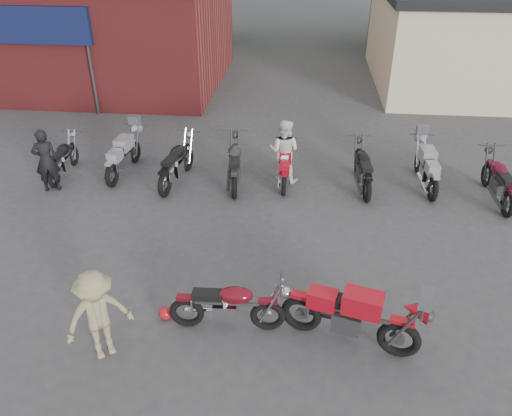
# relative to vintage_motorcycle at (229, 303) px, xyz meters

# --- Properties ---
(ground) EXTENTS (90.00, 90.00, 0.00)m
(ground) POSITION_rel_vintage_motorcycle_xyz_m (0.52, 0.18, -0.55)
(ground) COLOR #39383B
(brick_building) EXTENTS (12.00, 8.00, 4.00)m
(brick_building) POSITION_rel_vintage_motorcycle_xyz_m (-8.48, 14.18, 1.45)
(brick_building) COLOR maroon
(brick_building) RESTS_ON ground
(stucco_building) EXTENTS (10.00, 8.00, 3.50)m
(stucco_building) POSITION_rel_vintage_motorcycle_xyz_m (9.02, 15.18, 1.20)
(stucco_building) COLOR tan
(stucco_building) RESTS_ON ground
(vintage_motorcycle) EXTENTS (1.94, 0.71, 1.11)m
(vintage_motorcycle) POSITION_rel_vintage_motorcycle_xyz_m (0.00, 0.00, 0.00)
(vintage_motorcycle) COLOR #5B0B14
(vintage_motorcycle) RESTS_ON ground
(sportbike) EXTENTS (2.35, 1.30, 1.29)m
(sportbike) POSITION_rel_vintage_motorcycle_xyz_m (2.04, -0.15, 0.09)
(sportbike) COLOR #AA0E1A
(sportbike) RESTS_ON ground
(helmet) EXTENTS (0.29, 0.29, 0.23)m
(helmet) POSITION_rel_vintage_motorcycle_xyz_m (-1.16, 0.12, -0.44)
(helmet) COLOR #AC121B
(helmet) RESTS_ON ground
(person_dark) EXTENTS (0.71, 0.58, 1.66)m
(person_dark) POSITION_rel_vintage_motorcycle_xyz_m (-5.29, 4.50, 0.28)
(person_dark) COLOR black
(person_dark) RESTS_ON ground
(person_light) EXTENTS (0.95, 0.82, 1.68)m
(person_light) POSITION_rel_vintage_motorcycle_xyz_m (0.63, 5.65, 0.29)
(person_light) COLOR silver
(person_light) RESTS_ON ground
(person_tan) EXTENTS (1.20, 1.12, 1.62)m
(person_tan) POSITION_rel_vintage_motorcycle_xyz_m (-1.93, -0.78, 0.26)
(person_tan) COLOR #8D7D57
(person_tan) RESTS_ON ground
(row_bike_0) EXTENTS (0.67, 1.86, 1.07)m
(row_bike_0) POSITION_rel_vintage_motorcycle_xyz_m (-5.30, 5.34, -0.02)
(row_bike_0) COLOR black
(row_bike_0) RESTS_ON ground
(row_bike_1) EXTENTS (0.87, 2.12, 1.20)m
(row_bike_1) POSITION_rel_vintage_motorcycle_xyz_m (-3.71, 5.62, 0.05)
(row_bike_1) COLOR #8F8F9C
(row_bike_1) RESTS_ON ground
(row_bike_2) EXTENTS (1.03, 2.20, 1.23)m
(row_bike_2) POSITION_rel_vintage_motorcycle_xyz_m (-2.15, 5.25, 0.06)
(row_bike_2) COLOR black
(row_bike_2) RESTS_ON ground
(row_bike_3) EXTENTS (0.96, 2.23, 1.25)m
(row_bike_3) POSITION_rel_vintage_motorcycle_xyz_m (-0.63, 5.34, 0.07)
(row_bike_3) COLOR #27272A
(row_bike_3) RESTS_ON ground
(row_bike_4) EXTENTS (0.63, 1.83, 1.05)m
(row_bike_4) POSITION_rel_vintage_motorcycle_xyz_m (0.68, 5.51, -0.03)
(row_bike_4) COLOR #A90E1D
(row_bike_4) RESTS_ON ground
(row_bike_5) EXTENTS (0.83, 2.10, 1.19)m
(row_bike_5) POSITION_rel_vintage_motorcycle_xyz_m (2.68, 5.45, 0.04)
(row_bike_5) COLOR black
(row_bike_5) RESTS_ON ground
(row_bike_6) EXTENTS (0.76, 2.10, 1.20)m
(row_bike_6) POSITION_rel_vintage_motorcycle_xyz_m (4.32, 5.67, 0.05)
(row_bike_6) COLOR gray
(row_bike_6) RESTS_ON ground
(row_bike_7) EXTENTS (0.72, 2.10, 1.21)m
(row_bike_7) POSITION_rel_vintage_motorcycle_xyz_m (5.93, 5.08, 0.05)
(row_bike_7) COLOR #4F091F
(row_bike_7) RESTS_ON ground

